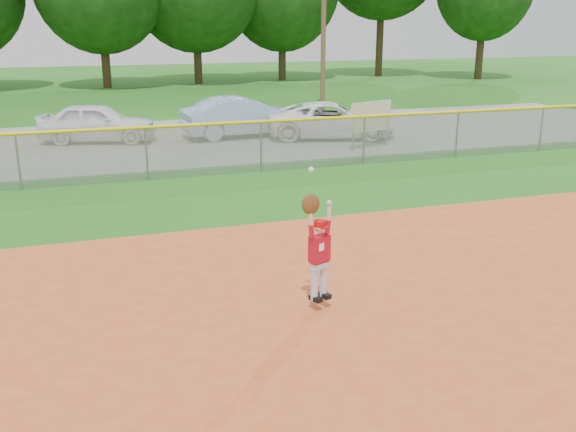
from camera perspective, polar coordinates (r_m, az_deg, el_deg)
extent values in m
plane|color=#1D5E15|center=(9.26, -4.92, -10.94)|extent=(120.00, 120.00, 0.00)
cube|color=slate|center=(24.43, -13.97, 6.33)|extent=(44.00, 10.00, 0.03)
imported|color=white|center=(24.71, -16.60, 7.96)|extent=(4.48, 2.75, 1.42)
imported|color=#7F9FBD|center=(24.90, -4.03, 8.80)|extent=(4.74, 2.00, 1.52)
imported|color=white|center=(24.62, 3.88, 8.50)|extent=(5.27, 3.40, 1.35)
cylinder|color=gray|center=(22.14, 5.81, 7.28)|extent=(0.06, 0.06, 1.24)
cylinder|color=gray|center=(23.29, 8.80, 7.65)|extent=(0.06, 0.06, 1.24)
cube|color=beige|center=(22.63, 7.39, 8.76)|extent=(1.77, 0.66, 1.03)
cube|color=gray|center=(18.42, -12.46, 5.40)|extent=(40.00, 0.03, 1.50)
cylinder|color=yellow|center=(18.29, -12.61, 7.70)|extent=(40.00, 0.10, 0.10)
cylinder|color=gray|center=(18.38, -22.85, 4.44)|extent=(0.06, 0.06, 1.50)
cylinder|color=gray|center=(18.42, -12.46, 5.40)|extent=(0.06, 0.06, 1.50)
cylinder|color=gray|center=(19.04, -2.41, 6.16)|extent=(0.06, 0.06, 1.50)
cylinder|color=gray|center=(20.21, 6.77, 6.69)|extent=(0.06, 0.06, 1.50)
cylinder|color=gray|center=(21.82, 14.78, 7.01)|extent=(0.06, 0.06, 1.50)
cylinder|color=gray|center=(23.80, 21.59, 7.18)|extent=(0.06, 0.06, 1.50)
cylinder|color=#4C3823|center=(32.23, 3.19, 17.29)|extent=(0.24, 0.24, 9.00)
cylinder|color=#422D1C|center=(45.22, -15.96, 13.84)|extent=(0.56, 0.56, 4.64)
cylinder|color=#422D1C|center=(47.18, -8.06, 14.56)|extent=(0.56, 0.56, 4.89)
cylinder|color=#422D1C|center=(49.45, -0.53, 14.76)|extent=(0.56, 0.56, 4.78)
cylinder|color=#422D1C|center=(53.50, 8.16, 15.42)|extent=(0.56, 0.56, 5.99)
cylinder|color=#422D1C|center=(52.50, 16.71, 14.16)|extent=(0.56, 0.56, 4.69)
cylinder|color=silver|center=(9.87, 2.36, -6.08)|extent=(0.15, 0.15, 0.53)
cylinder|color=silver|center=(9.99, 3.17, -5.80)|extent=(0.15, 0.15, 0.53)
cube|color=black|center=(9.94, 2.47, -7.34)|extent=(0.18, 0.24, 0.07)
cube|color=black|center=(10.06, 3.27, -7.04)|extent=(0.18, 0.24, 0.07)
cube|color=silver|center=(9.82, 2.79, -4.34)|extent=(0.31, 0.24, 0.11)
cube|color=maroon|center=(9.80, 2.80, -3.99)|extent=(0.33, 0.26, 0.04)
cube|color=#A80C1E|center=(9.73, 2.81, -2.89)|extent=(0.36, 0.28, 0.40)
cube|color=white|center=(9.62, 3.00, -2.78)|extent=(0.09, 0.04, 0.12)
sphere|color=beige|center=(9.61, 2.84, -0.96)|extent=(0.23, 0.23, 0.18)
cylinder|color=#AF0A0D|center=(9.60, 2.85, -0.65)|extent=(0.24, 0.24, 0.08)
cube|color=#AF0A0D|center=(9.54, 3.24, -1.00)|extent=(0.17, 0.15, 0.02)
cylinder|color=#A80C1E|center=(9.52, 2.10, -1.37)|extent=(0.12, 0.11, 0.22)
cylinder|color=beige|center=(9.43, 2.02, -0.12)|extent=(0.10, 0.09, 0.24)
ellipsoid|color=#4C2D14|center=(9.38, 2.03, 1.06)|extent=(0.30, 0.22, 0.32)
sphere|color=white|center=(9.25, 2.06, 4.16)|extent=(0.11, 0.11, 0.08)
cylinder|color=#A80C1E|center=(9.74, 3.56, -0.96)|extent=(0.12, 0.11, 0.22)
cylinder|color=beige|center=(9.69, 3.68, 0.32)|extent=(0.10, 0.09, 0.24)
sphere|color=beige|center=(9.64, 3.69, 1.16)|extent=(0.11, 0.11, 0.08)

